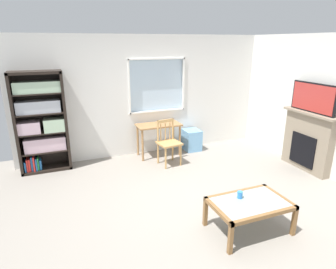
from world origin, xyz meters
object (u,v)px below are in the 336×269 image
at_px(plastic_drawer_unit, 192,140).
at_px(tv, 313,98).
at_px(bookshelf, 41,121).
at_px(sippy_cup, 240,195).
at_px(wooden_chair, 168,142).
at_px(fireplace, 307,141).
at_px(desk_under_window, 159,129).
at_px(coffee_table, 250,206).

xyz_separation_m(plastic_drawer_unit, tv, (1.56, -1.75, 1.16)).
distance_m(bookshelf, sippy_cup, 3.79).
height_order(wooden_chair, fireplace, fireplace).
relative_size(wooden_chair, tv, 0.95).
height_order(bookshelf, wooden_chair, bookshelf).
relative_size(desk_under_window, tv, 0.98).
bearing_deg(desk_under_window, wooden_chair, -87.79).
bearing_deg(plastic_drawer_unit, coffee_table, -101.94).
distance_m(bookshelf, fireplace, 5.02).
bearing_deg(tv, sippy_cup, -154.19).
xyz_separation_m(wooden_chair, sippy_cup, (0.10, -2.28, 0.00)).
height_order(tv, sippy_cup, tv).
bearing_deg(sippy_cup, tv, 25.81).
relative_size(plastic_drawer_unit, coffee_table, 0.47).
bearing_deg(plastic_drawer_unit, desk_under_window, -176.48).
bearing_deg(fireplace, bookshelf, 158.77).
xyz_separation_m(fireplace, tv, (-0.02, -0.00, 0.83)).
relative_size(fireplace, coffee_table, 1.14).
height_order(desk_under_window, tv, tv).
xyz_separation_m(desk_under_window, sippy_cup, (0.12, -2.80, -0.12)).
xyz_separation_m(plastic_drawer_unit, fireplace, (1.58, -1.75, 0.33)).
relative_size(bookshelf, coffee_table, 1.89).
xyz_separation_m(desk_under_window, fireplace, (2.39, -1.70, -0.02)).
bearing_deg(coffee_table, desk_under_window, 93.62).
height_order(desk_under_window, wooden_chair, wooden_chair).
bearing_deg(desk_under_window, tv, -35.66).
xyz_separation_m(plastic_drawer_unit, sippy_cup, (-0.70, -2.85, 0.23)).
relative_size(bookshelf, fireplace, 1.66).
relative_size(bookshelf, plastic_drawer_unit, 4.01).
bearing_deg(sippy_cup, desk_under_window, 92.40).
relative_size(wooden_chair, fireplace, 0.80).
bearing_deg(bookshelf, wooden_chair, -15.19).
relative_size(bookshelf, sippy_cup, 20.86).
xyz_separation_m(wooden_chair, fireplace, (2.37, -1.19, 0.10)).
distance_m(bookshelf, coffee_table, 3.95).
relative_size(desk_under_window, fireplace, 0.83).
xyz_separation_m(bookshelf, tv, (4.64, -1.81, 0.44)).
height_order(bookshelf, sippy_cup, bookshelf).
height_order(bookshelf, coffee_table, bookshelf).
xyz_separation_m(bookshelf, fireplace, (4.66, -1.81, -0.39)).
bearing_deg(sippy_cup, wooden_chair, 92.44).
height_order(bookshelf, desk_under_window, bookshelf).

